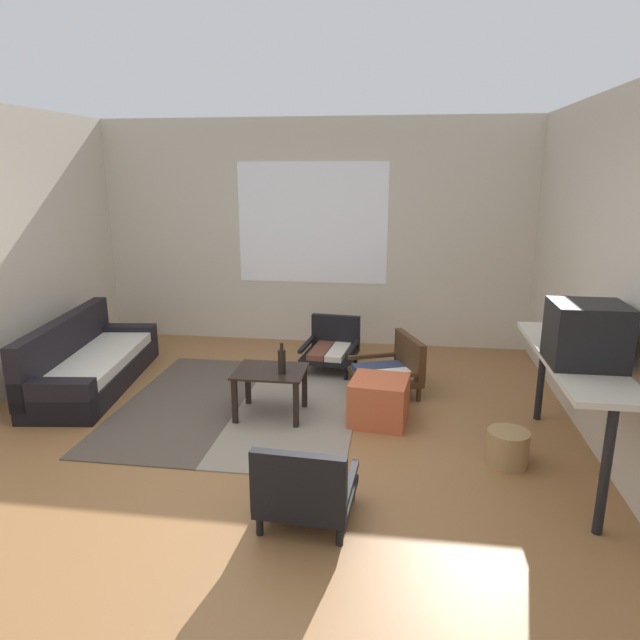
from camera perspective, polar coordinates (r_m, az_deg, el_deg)
The scene contains 15 objects.
ground_plane at distance 4.53m, azimuth -6.80°, elevation -13.11°, with size 7.80×7.80×0.00m, color olive.
far_wall_with_window at distance 7.04m, azimuth -0.70°, elevation 8.63°, with size 5.60×0.13×2.70m.
side_wall_right at distance 4.51m, azimuth 28.57°, elevation 3.25°, with size 0.12×6.60×2.70m, color beige.
area_rug at distance 5.38m, azimuth -7.90°, elevation -8.39°, with size 2.14×2.38×0.01m.
couch at distance 6.18m, azimuth -22.04°, elevation -4.13°, with size 0.94×2.02×0.69m.
coffee_table at distance 5.02m, azimuth -4.96°, elevation -5.93°, with size 0.61×0.51×0.42m.
armchair_by_window at distance 6.22m, azimuth 1.17°, elevation -2.66°, with size 0.61×0.67×0.54m.
armchair_striped_foreground at distance 3.61m, azimuth -1.52°, elevation -16.54°, with size 0.60×0.59×0.56m.
armchair_corner at distance 5.60m, azimuth 7.21°, elevation -4.76°, with size 0.77×0.80×0.55m.
ottoman_orange at distance 4.97m, azimuth 5.91°, elevation -8.00°, with size 0.47×0.47×0.39m, color #BC5633.
console_shelf at distance 4.41m, azimuth 23.92°, elevation -4.27°, with size 0.46×1.75×0.86m.
crt_television at distance 4.14m, azimuth 25.01°, elevation -1.29°, with size 0.47×0.42×0.42m.
clay_vase at distance 4.70m, azimuth 22.99°, elevation -0.35°, with size 0.19×0.19×0.34m.
glass_bottle at distance 4.88m, azimuth -3.83°, elevation -4.07°, with size 0.07×0.07×0.27m.
wicker_basket at distance 4.53m, azimuth 18.20°, elevation -11.99°, with size 0.31×0.31×0.26m, color #9E7A4C.
Camera 1 is at (1.09, -3.85, 2.12)m, focal length 32.09 mm.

